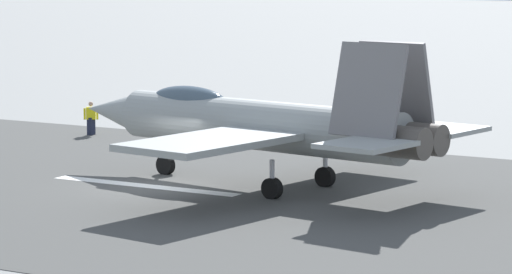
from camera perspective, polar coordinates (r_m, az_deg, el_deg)
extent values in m
plane|color=gray|center=(50.05, -4.38, -2.13)|extent=(400.00, 400.00, 0.00)
cube|color=#454644|center=(50.05, -4.38, -2.11)|extent=(240.00, 26.00, 0.02)
cube|color=white|center=(50.25, -4.72, -2.07)|extent=(8.00, 0.70, 0.00)
cylinder|color=gray|center=(49.47, 0.18, 0.50)|extent=(12.38, 3.59, 1.84)
cone|color=gray|center=(54.43, -6.06, 1.12)|extent=(3.02, 1.96, 1.57)
ellipsoid|color=#3F5160|center=(51.59, -2.84, 1.56)|extent=(3.72, 1.61, 1.10)
cylinder|color=#47423D|center=(45.42, 5.97, -0.19)|extent=(2.34, 1.41, 1.10)
cylinder|color=#47423D|center=(46.34, 6.70, -0.04)|extent=(2.34, 1.41, 1.10)
cube|color=gray|center=(45.77, -1.97, -0.22)|extent=(4.26, 6.64, 0.24)
cube|color=gray|center=(52.11, 3.79, 0.74)|extent=(4.26, 6.64, 0.24)
cube|color=gray|center=(43.87, 4.67, -0.32)|extent=(2.78, 3.12, 0.16)
cube|color=gray|center=(47.90, 7.87, 0.31)|extent=(2.78, 3.12, 0.16)
cube|color=slate|center=(45.44, 4.76, 1.99)|extent=(2.71, 1.31, 3.14)
cube|color=slate|center=(46.94, 5.98, 2.15)|extent=(2.71, 1.31, 3.14)
cylinder|color=silver|center=(52.72, -3.84, -0.85)|extent=(0.18, 0.18, 1.40)
cylinder|color=black|center=(52.77, -3.84, -1.19)|extent=(0.80, 0.41, 0.76)
cylinder|color=silver|center=(47.36, 0.68, -1.81)|extent=(0.18, 0.18, 1.40)
cylinder|color=black|center=(47.42, 0.68, -2.19)|extent=(0.80, 0.41, 0.76)
cylinder|color=silver|center=(49.90, 2.94, -1.33)|extent=(0.18, 0.18, 1.40)
cylinder|color=black|center=(49.95, 2.93, -1.69)|extent=(0.80, 0.41, 0.76)
cube|color=#1E2338|center=(64.66, -6.98, 0.45)|extent=(0.24, 0.36, 0.85)
cube|color=yellow|center=(64.58, -6.98, 1.01)|extent=(0.52, 0.47, 0.58)
sphere|color=tan|center=(64.53, -6.99, 1.40)|extent=(0.22, 0.22, 0.22)
cylinder|color=yellow|center=(64.56, -6.72, 0.98)|extent=(0.10, 0.10, 0.54)
cylinder|color=yellow|center=(64.62, -7.25, 0.98)|extent=(0.10, 0.10, 0.54)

